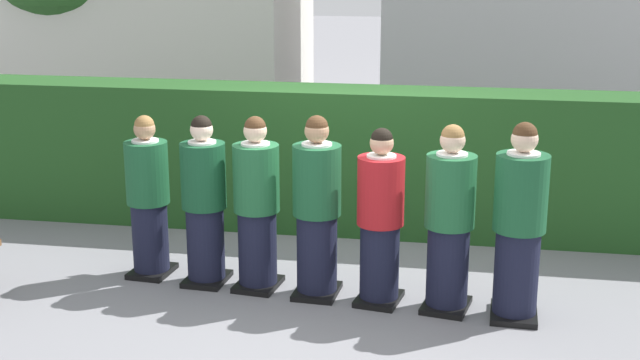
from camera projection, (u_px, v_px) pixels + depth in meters
The scene contains 9 objects.
ground_plane at pixel (320, 293), 7.77m from camera, with size 60.00×60.00×0.00m, color slate.
student_front_row_0 at pixel (148, 200), 8.04m from camera, with size 0.40×0.50×1.52m.
student_front_row_1 at pixel (204, 205), 7.85m from camera, with size 0.41×0.51×1.56m.
student_front_row_2 at pixel (257, 208), 7.72m from camera, with size 0.42×0.52×1.58m.
student_front_row_3 at pixel (317, 211), 7.55m from camera, with size 0.42×0.48×1.62m.
student_in_red_blazer at pixel (380, 221), 7.41m from camera, with size 0.43×0.52×1.54m.
student_front_row_5 at pixel (449, 223), 7.26m from camera, with size 0.45×0.54×1.60m.
student_front_row_6 at pixel (519, 227), 7.08m from camera, with size 0.43×0.53×1.66m.
hedge at pixel (350, 160), 9.34m from camera, with size 10.14×0.70×1.54m.
Camera 1 is at (1.24, -7.12, 3.02)m, focal length 48.92 mm.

